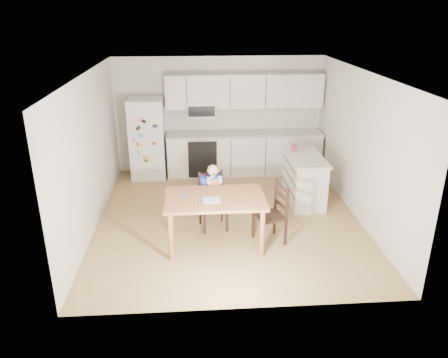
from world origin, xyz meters
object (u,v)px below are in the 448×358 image
at_px(red_cup, 294,148).
at_px(chair_side, 275,209).
at_px(dining_table, 215,204).
at_px(kitchen_island, 304,179).
at_px(refrigerator, 148,138).
at_px(chair_booster, 213,190).

xyz_separation_m(red_cup, chair_side, (-0.67, -1.80, -0.41)).
bearing_deg(dining_table, chair_side, 4.64).
bearing_deg(chair_side, kitchen_island, 134.32).
distance_m(red_cup, chair_side, 1.97).
xyz_separation_m(refrigerator, kitchen_island, (3.03, -1.56, -0.40)).
bearing_deg(red_cup, kitchen_island, -69.07).
xyz_separation_m(kitchen_island, red_cup, (-0.14, 0.37, 0.50)).
distance_m(kitchen_island, chair_booster, 1.99).
relative_size(chair_booster, chair_side, 1.17).
xyz_separation_m(refrigerator, red_cup, (2.89, -1.19, 0.10)).
relative_size(red_cup, dining_table, 0.07).
relative_size(refrigerator, red_cup, 15.78).
distance_m(refrigerator, chair_booster, 2.77).
xyz_separation_m(kitchen_island, dining_table, (-1.75, -1.51, 0.24)).
relative_size(red_cup, chair_side, 0.11).
relative_size(red_cup, chair_booster, 0.10).
bearing_deg(refrigerator, red_cup, -22.45).
bearing_deg(kitchen_island, dining_table, -139.24).
bearing_deg(chair_booster, refrigerator, 107.23).
bearing_deg(refrigerator, dining_table, -67.46).
relative_size(kitchen_island, dining_table, 0.81).
distance_m(refrigerator, red_cup, 3.13).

